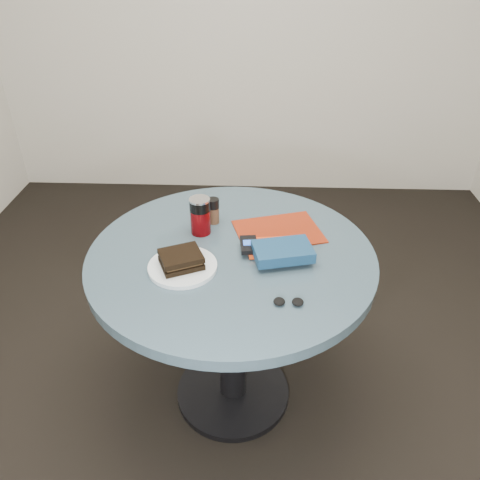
{
  "coord_description": "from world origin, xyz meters",
  "views": [
    {
      "loc": [
        0.08,
        -1.33,
        1.68
      ],
      "look_at": [
        0.03,
        0.0,
        0.8
      ],
      "focal_mm": 35.0,
      "sensor_mm": 36.0,
      "label": 1
    }
  ],
  "objects_px": {
    "table": "(232,288)",
    "headphones": "(288,302)",
    "sandwich": "(181,259)",
    "red_book": "(272,247)",
    "plate": "(183,267)",
    "soda_can": "(200,216)",
    "pepper_grinder": "(213,211)",
    "novel": "(283,251)",
    "mp3_player": "(249,245)",
    "magazine": "(278,231)"
  },
  "relations": [
    {
      "from": "table",
      "to": "soda_can",
      "type": "relative_size",
      "value": 7.15
    },
    {
      "from": "soda_can",
      "to": "pepper_grinder",
      "type": "bearing_deg",
      "value": 60.59
    },
    {
      "from": "pepper_grinder",
      "to": "red_book",
      "type": "bearing_deg",
      "value": -39.42
    },
    {
      "from": "magazine",
      "to": "table",
      "type": "bearing_deg",
      "value": -157.43
    },
    {
      "from": "table",
      "to": "soda_can",
      "type": "xyz_separation_m",
      "value": [
        -0.12,
        0.12,
        0.23
      ]
    },
    {
      "from": "pepper_grinder",
      "to": "magazine",
      "type": "xyz_separation_m",
      "value": [
        0.24,
        -0.06,
        -0.05
      ]
    },
    {
      "from": "soda_can",
      "to": "mp3_player",
      "type": "xyz_separation_m",
      "value": [
        0.18,
        -0.12,
        -0.04
      ]
    },
    {
      "from": "novel",
      "to": "mp3_player",
      "type": "bearing_deg",
      "value": 143.07
    },
    {
      "from": "plate",
      "to": "soda_can",
      "type": "relative_size",
      "value": 1.63
    },
    {
      "from": "magazine",
      "to": "mp3_player",
      "type": "xyz_separation_m",
      "value": [
        -0.11,
        -0.13,
        0.03
      ]
    },
    {
      "from": "soda_can",
      "to": "red_book",
      "type": "xyz_separation_m",
      "value": [
        0.26,
        -0.11,
        -0.06
      ]
    },
    {
      "from": "soda_can",
      "to": "red_book",
      "type": "bearing_deg",
      "value": -22.39
    },
    {
      "from": "table",
      "to": "novel",
      "type": "bearing_deg",
      "value": -14.76
    },
    {
      "from": "table",
      "to": "plate",
      "type": "relative_size",
      "value": 4.38
    },
    {
      "from": "magazine",
      "to": "novel",
      "type": "bearing_deg",
      "value": -103.99
    },
    {
      "from": "mp3_player",
      "to": "headphones",
      "type": "xyz_separation_m",
      "value": [
        0.12,
        -0.27,
        -0.02
      ]
    },
    {
      "from": "magazine",
      "to": "sandwich",
      "type": "bearing_deg",
      "value": -160.15
    },
    {
      "from": "novel",
      "to": "headphones",
      "type": "xyz_separation_m",
      "value": [
        0.01,
        -0.22,
        -0.03
      ]
    },
    {
      "from": "plate",
      "to": "soda_can",
      "type": "xyz_separation_m",
      "value": [
        0.04,
        0.23,
        0.06
      ]
    },
    {
      "from": "table",
      "to": "plate",
      "type": "height_order",
      "value": "plate"
    },
    {
      "from": "magazine",
      "to": "mp3_player",
      "type": "relative_size",
      "value": 2.88
    },
    {
      "from": "magazine",
      "to": "novel",
      "type": "xyz_separation_m",
      "value": [
        0.01,
        -0.18,
        0.04
      ]
    },
    {
      "from": "sandwich",
      "to": "soda_can",
      "type": "xyz_separation_m",
      "value": [
        0.04,
        0.23,
        0.03
      ]
    },
    {
      "from": "plate",
      "to": "sandwich",
      "type": "height_order",
      "value": "sandwich"
    },
    {
      "from": "soda_can",
      "to": "mp3_player",
      "type": "bearing_deg",
      "value": -33.35
    },
    {
      "from": "magazine",
      "to": "novel",
      "type": "relative_size",
      "value": 1.58
    },
    {
      "from": "red_book",
      "to": "mp3_player",
      "type": "bearing_deg",
      "value": -179.53
    },
    {
      "from": "soda_can",
      "to": "magazine",
      "type": "distance_m",
      "value": 0.29
    },
    {
      "from": "plate",
      "to": "pepper_grinder",
      "type": "bearing_deg",
      "value": 75.49
    },
    {
      "from": "red_book",
      "to": "novel",
      "type": "relative_size",
      "value": 0.89
    },
    {
      "from": "magazine",
      "to": "red_book",
      "type": "xyz_separation_m",
      "value": [
        -0.03,
        -0.12,
        0.01
      ]
    },
    {
      "from": "soda_can",
      "to": "headphones",
      "type": "bearing_deg",
      "value": -52.11
    },
    {
      "from": "magazine",
      "to": "headphones",
      "type": "xyz_separation_m",
      "value": [
        0.02,
        -0.4,
        0.01
      ]
    },
    {
      "from": "mp3_player",
      "to": "magazine",
      "type": "bearing_deg",
      "value": 50.75
    },
    {
      "from": "table",
      "to": "mp3_player",
      "type": "height_order",
      "value": "mp3_player"
    },
    {
      "from": "novel",
      "to": "mp3_player",
      "type": "distance_m",
      "value": 0.13
    },
    {
      "from": "sandwich",
      "to": "red_book",
      "type": "distance_m",
      "value": 0.32
    },
    {
      "from": "table",
      "to": "red_book",
      "type": "bearing_deg",
      "value": 6.36
    },
    {
      "from": "table",
      "to": "headphones",
      "type": "bearing_deg",
      "value": -55.36
    },
    {
      "from": "red_book",
      "to": "headphones",
      "type": "height_order",
      "value": "same"
    },
    {
      "from": "novel",
      "to": "headphones",
      "type": "distance_m",
      "value": 0.22
    },
    {
      "from": "magazine",
      "to": "soda_can",
      "type": "bearing_deg",
      "value": 165.97
    },
    {
      "from": "magazine",
      "to": "plate",
      "type": "bearing_deg",
      "value": -159.99
    },
    {
      "from": "table",
      "to": "magazine",
      "type": "relative_size",
      "value": 3.29
    },
    {
      "from": "sandwich",
      "to": "mp3_player",
      "type": "height_order",
      "value": "sandwich"
    },
    {
      "from": "plate",
      "to": "red_book",
      "type": "distance_m",
      "value": 0.32
    },
    {
      "from": "table",
      "to": "plate",
      "type": "distance_m",
      "value": 0.25
    },
    {
      "from": "plate",
      "to": "sandwich",
      "type": "distance_m",
      "value": 0.03
    },
    {
      "from": "soda_can",
      "to": "pepper_grinder",
      "type": "xyz_separation_m",
      "value": [
        0.04,
        0.07,
        -0.02
      ]
    },
    {
      "from": "table",
      "to": "sandwich",
      "type": "bearing_deg",
      "value": -146.77
    }
  ]
}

